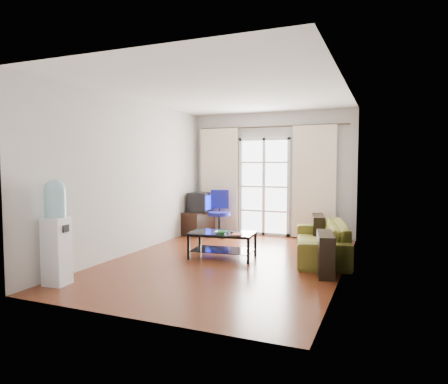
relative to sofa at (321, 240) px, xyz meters
The scene contains 20 objects.
floor 1.64m from the sofa, 147.33° to the right, with size 5.20×5.20×0.00m, color brown.
ceiling 2.90m from the sofa, 147.33° to the right, with size 5.20×5.20×0.00m, color white.
wall_back 2.44m from the sofa, 128.20° to the left, with size 3.60×0.02×2.70m, color beige.
wall_front 3.87m from the sofa, 111.39° to the right, with size 3.60×0.02×2.70m, color beige.
wall_left 3.44m from the sofa, 164.57° to the right, with size 0.02×5.20×2.70m, color beige.
wall_right 1.44m from the sofa, 63.22° to the right, with size 0.02×5.20×2.70m, color beige.
french_door 2.38m from the sofa, 132.08° to the left, with size 1.16×0.06×2.15m.
curtain_rod 2.97m from the sofa, 129.87° to the left, with size 0.04×0.04×3.30m, color #4C3F2D.
curtain_left 3.15m from the sofa, 147.87° to the left, with size 0.90×0.07×2.35m, color #FBEBCA.
curtain_right 1.89m from the sofa, 104.30° to the left, with size 0.90×0.07×2.35m, color #FBEBCA.
radiator 1.72m from the sofa, 108.98° to the left, with size 0.64×0.12×0.64m, color gray.
sofa is the anchor object (origin of this frame).
coffee_table 1.66m from the sofa, 156.36° to the right, with size 1.13×0.72×0.43m.
bowl 1.71m from the sofa, 150.65° to the right, with size 0.24×0.24×0.05m, color #349153.
book 1.54m from the sofa, 147.39° to the right, with size 0.19×0.23×0.02m, color #A91423.
remote 1.45m from the sofa, 152.68° to the right, with size 0.17×0.05×0.02m, color black.
tv_stand 3.13m from the sofa, 157.83° to the left, with size 0.46×0.69×0.51m, color black.
crt_tv 3.19m from the sofa, 156.62° to the left, with size 0.50×0.49×0.43m.
task_chair 2.65m from the sofa, 153.58° to the left, with size 0.88×0.88×1.00m.
water_cooler 4.14m from the sofa, 135.64° to the right, with size 0.32×0.31×1.38m.
Camera 1 is at (2.38, -5.91, 1.57)m, focal length 32.00 mm.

